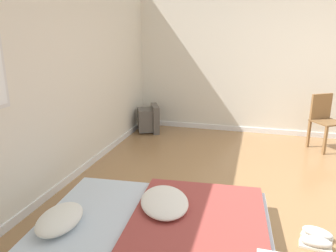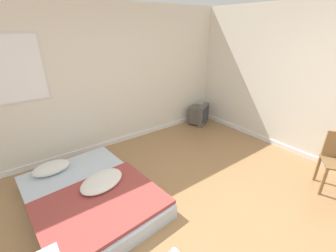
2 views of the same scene
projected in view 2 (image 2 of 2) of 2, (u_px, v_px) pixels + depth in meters
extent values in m
plane|color=#997047|center=(210.00, 238.00, 2.54)|extent=(20.00, 20.00, 0.00)
cube|color=silver|center=(102.00, 80.00, 4.05)|extent=(7.71, 0.06, 2.60)
cube|color=white|center=(111.00, 143.00, 4.53)|extent=(7.71, 0.02, 0.09)
cube|color=silver|center=(11.00, 70.00, 3.16)|extent=(0.89, 0.01, 1.01)
cube|color=white|center=(11.00, 70.00, 3.16)|extent=(0.82, 0.01, 0.94)
cube|color=white|center=(315.00, 159.00, 3.96)|extent=(0.02, 7.90, 0.09)
cube|color=silver|center=(90.00, 196.00, 3.03)|extent=(1.54, 2.06, 0.19)
ellipsoid|color=silver|center=(51.00, 168.00, 3.34)|extent=(0.54, 0.38, 0.14)
cube|color=#993D38|center=(101.00, 204.00, 2.72)|extent=(1.50, 1.24, 0.05)
ellipsoid|color=silver|center=(102.00, 181.00, 3.02)|extent=(0.74, 0.63, 0.11)
cube|color=#56514C|center=(196.00, 114.00, 5.48)|extent=(0.45, 0.39, 0.40)
cube|color=#56514C|center=(203.00, 115.00, 5.39)|extent=(0.47, 0.29, 0.50)
cube|color=#283342|center=(206.00, 115.00, 5.36)|extent=(0.35, 0.16, 0.36)
cube|color=olive|center=(323.00, 182.00, 3.12)|extent=(0.05, 0.05, 0.43)
cube|color=olive|center=(317.00, 168.00, 3.41)|extent=(0.05, 0.05, 0.43)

